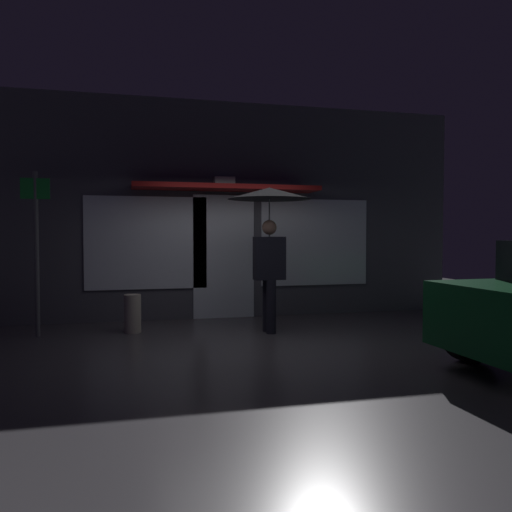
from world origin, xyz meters
TOP-DOWN VIEW (x-y plane):
  - ground_plane at (0.00, 0.00)m, footprint 18.00×18.00m
  - building_facade at (0.00, 2.34)m, footprint 8.94×1.00m
  - person_with_umbrella at (0.42, 0.64)m, footprint 1.27×1.27m
  - street_sign_post at (-2.96, 1.15)m, footprint 0.40×0.07m
  - sidewalk_bollard at (-1.60, 1.13)m, footprint 0.25×0.25m

SIDE VIEW (x-z plane):
  - ground_plane at x=0.00m, z-range 0.00..0.00m
  - sidewalk_bollard at x=-1.60m, z-range 0.00..0.58m
  - street_sign_post at x=-2.96m, z-range 0.16..2.57m
  - person_with_umbrella at x=0.42m, z-range 0.66..2.87m
  - building_facade at x=0.00m, z-range -0.02..3.85m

